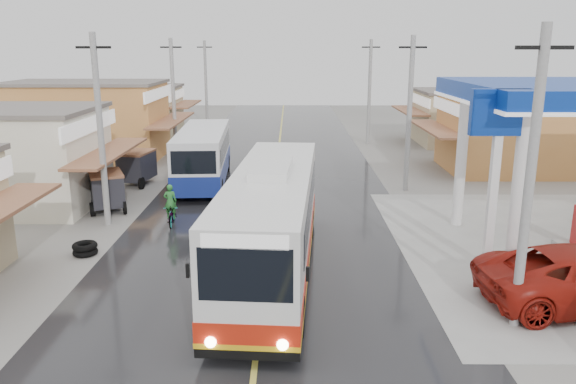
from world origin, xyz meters
name	(u,v)px	position (x,y,z in m)	size (l,w,h in m)	color
ground	(259,325)	(0.00, 0.00, 0.00)	(120.00, 120.00, 0.00)	slate
road	(274,190)	(0.00, 15.00, 0.01)	(12.00, 90.00, 0.02)	black
centre_line	(274,190)	(0.00, 15.00, 0.02)	(0.15, 90.00, 0.01)	#D8CC4C
shopfronts_left	(54,177)	(-13.00, 18.00, 0.00)	(11.00, 44.00, 5.20)	tan
utility_poles_left	(148,186)	(-7.00, 16.00, 0.00)	(1.60, 50.00, 8.00)	gray
utility_poles_right	(405,190)	(7.00, 15.00, 0.00)	(1.60, 36.00, 8.00)	gray
coach_bus	(272,222)	(0.25, 3.68, 1.81)	(3.50, 12.19, 3.76)	silver
second_bus	(203,155)	(-3.94, 16.36, 1.63)	(2.95, 9.25, 3.03)	silver
cyclist	(172,212)	(-4.22, 8.93, 0.60)	(0.76, 1.75, 1.83)	black
tricycle_near	(106,189)	(-7.69, 11.16, 1.04)	(2.34, 2.60, 1.81)	#26262D
tricycle_far	(136,166)	(-7.64, 16.27, 1.07)	(1.95, 2.65, 1.86)	#26262D
tyre_stack	(85,249)	(-6.69, 5.36, 0.23)	(0.91, 0.91, 0.46)	black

